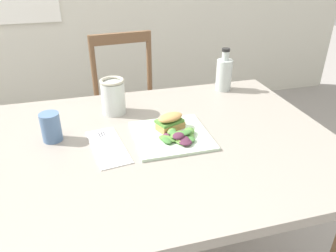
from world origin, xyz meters
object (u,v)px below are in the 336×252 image
bottle_cold_brew (224,76)px  sandwich_half_front (170,121)px  chair_wooden_far (130,109)px  fork_on_napkin (106,143)px  dining_table (146,174)px  cup_extra_side (51,127)px  mason_jar_iced_tea (113,98)px  plate_lunch (171,136)px

bottle_cold_brew → sandwich_half_front: bearing=-137.2°
chair_wooden_far → fork_on_napkin: 0.93m
dining_table → fork_on_napkin: size_ratio=6.76×
cup_extra_side → sandwich_half_front: bearing=-6.5°
dining_table → chair_wooden_far: bearing=84.8°
bottle_cold_brew → mason_jar_iced_tea: bottle_cold_brew is taller
dining_table → bottle_cold_brew: bottle_cold_brew is taller
dining_table → fork_on_napkin: bearing=171.8°
sandwich_half_front → fork_on_napkin: 0.22m
sandwich_half_front → mason_jar_iced_tea: size_ratio=0.78×
chair_wooden_far → sandwich_half_front: chair_wooden_far is taller
fork_on_napkin → bottle_cold_brew: size_ratio=1.01×
bottle_cold_brew → cup_extra_side: bottle_cold_brew is taller
plate_lunch → bottle_cold_brew: bearing=45.6°
fork_on_napkin → bottle_cold_brew: bottle_cold_brew is taller
fork_on_napkin → bottle_cold_brew: bearing=31.4°
mason_jar_iced_tea → fork_on_napkin: bearing=-103.4°
dining_table → sandwich_half_front: 0.20m
chair_wooden_far → mason_jar_iced_tea: (-0.15, -0.63, 0.35)m
mason_jar_iced_tea → cup_extra_side: bearing=-145.0°
plate_lunch → cup_extra_side: size_ratio=2.58×
dining_table → mason_jar_iced_tea: bearing=105.6°
dining_table → plate_lunch: (0.09, 0.01, 0.13)m
fork_on_napkin → cup_extra_side: (-0.16, 0.08, 0.04)m
sandwich_half_front → mason_jar_iced_tea: mason_jar_iced_tea is taller
sandwich_half_front → fork_on_napkin: bearing=-172.0°
plate_lunch → sandwich_half_front: (0.01, 0.04, 0.03)m
fork_on_napkin → cup_extra_side: size_ratio=1.95×
plate_lunch → fork_on_napkin: size_ratio=1.32×
dining_table → mason_jar_iced_tea: mason_jar_iced_tea is taller
chair_wooden_far → mason_jar_iced_tea: bearing=-103.3°
chair_wooden_far → cup_extra_side: (-0.37, -0.78, 0.34)m
bottle_cold_brew → mason_jar_iced_tea: size_ratio=1.38×
plate_lunch → sandwich_half_front: sandwich_half_front is taller
chair_wooden_far → mason_jar_iced_tea: 0.73m
sandwich_half_front → bottle_cold_brew: size_ratio=0.57×
chair_wooden_far → plate_lunch: (0.01, -0.86, 0.30)m
dining_table → plate_lunch: 0.16m
dining_table → plate_lunch: bearing=6.9°
bottle_cold_brew → cup_extra_side: (-0.71, -0.26, -0.02)m
fork_on_napkin → cup_extra_side: cup_extra_side is taller
sandwich_half_front → cup_extra_side: (-0.38, 0.04, 0.01)m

